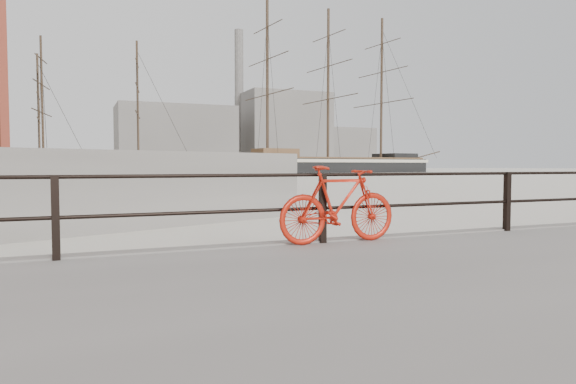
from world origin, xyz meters
name	(u,v)px	position (x,y,z in m)	size (l,w,h in m)	color
ground	(499,250)	(0.00, 0.00, 0.00)	(400.00, 400.00, 0.00)	white
guardrail	(507,202)	(0.00, -0.15, 0.85)	(28.00, 0.10, 1.00)	black
bicycle	(338,204)	(-3.30, -0.25, 0.91)	(1.84, 0.27, 1.11)	red
barque_black	(328,173)	(39.62, 83.82, 0.00)	(58.86, 19.26, 33.39)	black
schooner_mid	(92,175)	(-4.23, 75.34, 0.00)	(29.41, 12.44, 21.11)	beige
industrial_west	(175,139)	(20.00, 140.00, 9.00)	(32.00, 18.00, 18.00)	gray
industrial_mid	(283,132)	(55.00, 145.00, 12.00)	(26.00, 20.00, 24.00)	gray
industrial_east	(339,149)	(78.00, 150.00, 7.00)	(20.00, 16.00, 14.00)	gray
smokestack	(239,100)	(42.00, 150.00, 22.00)	(2.80, 2.80, 44.00)	gray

